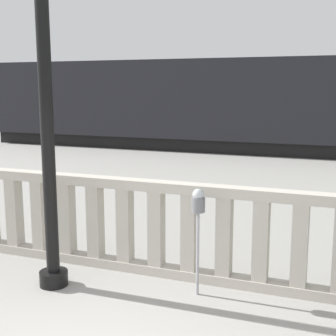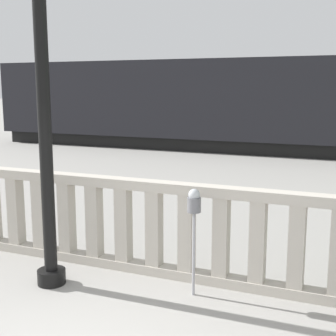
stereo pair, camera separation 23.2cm
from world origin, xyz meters
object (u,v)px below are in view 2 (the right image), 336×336
(parking_meter, at_px, (194,210))
(train_far, at_px, (257,101))
(train_near, at_px, (230,103))
(lamppost, at_px, (41,48))

(parking_meter, height_order, train_far, train_far)
(parking_meter, distance_m, train_near, 14.27)
(parking_meter, height_order, train_near, train_near)
(lamppost, relative_size, train_far, 0.24)
(lamppost, bearing_deg, train_near, 95.69)
(lamppost, distance_m, parking_meter, 2.82)
(parking_meter, bearing_deg, train_near, 103.56)
(lamppost, xyz_separation_m, parking_meter, (1.92, 0.42, -2.02))
(lamppost, height_order, train_far, lamppost)
(parking_meter, distance_m, train_far, 21.48)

